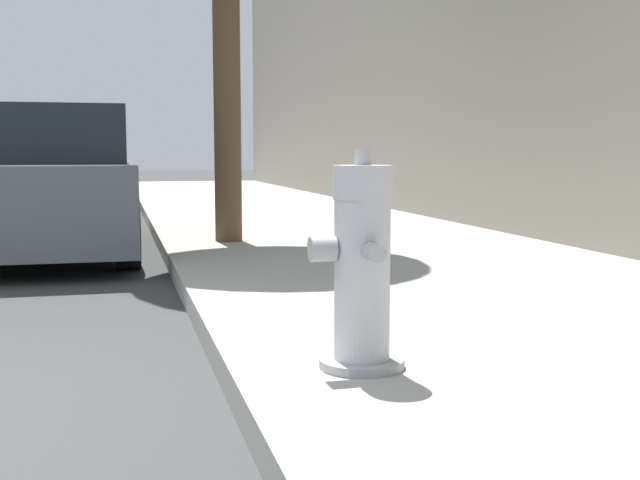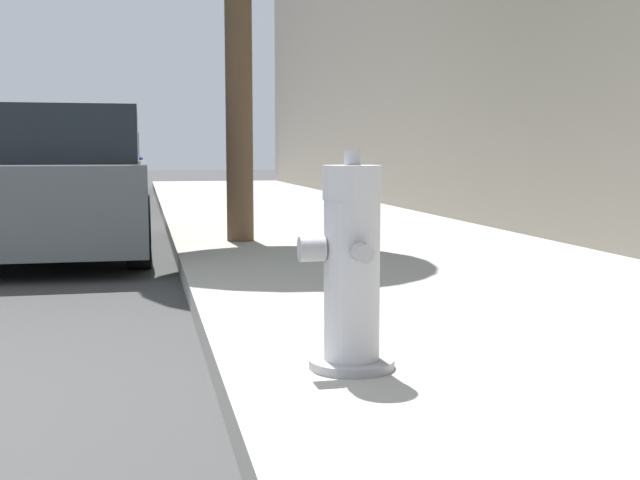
% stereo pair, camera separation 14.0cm
% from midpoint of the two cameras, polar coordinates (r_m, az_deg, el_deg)
% --- Properties ---
extents(sidewalk_slab, '(3.50, 40.00, 0.14)m').
position_cam_midpoint_polar(sidewalk_slab, '(3.78, 19.98, -8.02)').
color(sidewalk_slab, '#99968E').
rests_on(sidewalk_slab, ground_plane).
extents(fire_hydrant, '(0.37, 0.38, 0.85)m').
position_cam_midpoint_polar(fire_hydrant, '(3.09, 1.65, -2.16)').
color(fire_hydrant, '#97979C').
rests_on(fire_hydrant, sidewalk_slab).
extents(parked_car_near, '(1.79, 4.02, 1.37)m').
position_cam_midpoint_polar(parked_car_near, '(8.10, -19.87, 3.70)').
color(parked_car_near, '#4C5156').
rests_on(parked_car_near, ground_plane).
extents(parked_car_mid, '(1.72, 4.35, 1.44)m').
position_cam_midpoint_polar(parked_car_mid, '(14.30, -17.76, 4.89)').
color(parked_car_mid, '#B7B7BC').
rests_on(parked_car_mid, ground_plane).
extents(parked_car_far, '(1.82, 4.41, 1.41)m').
position_cam_midpoint_polar(parked_car_far, '(19.72, -16.79, 5.19)').
color(parked_car_far, navy).
rests_on(parked_car_far, ground_plane).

